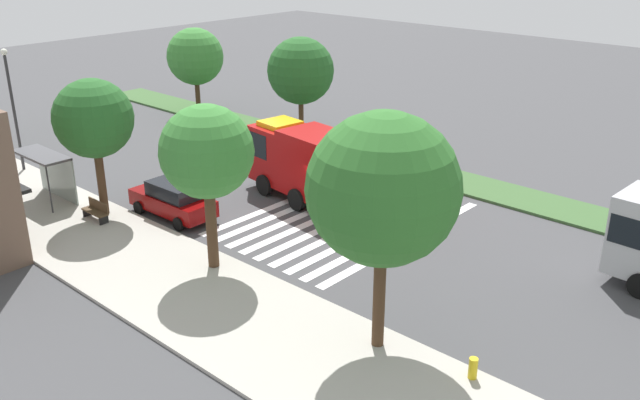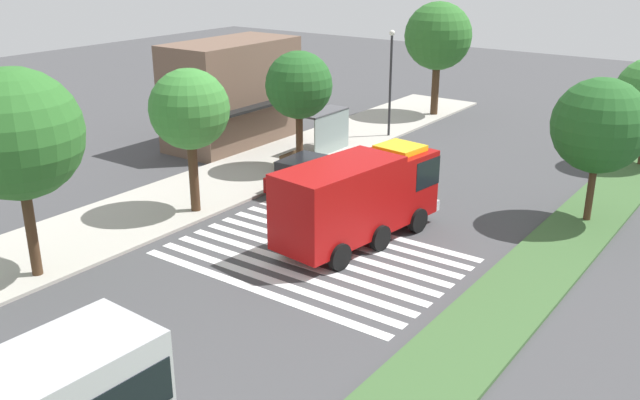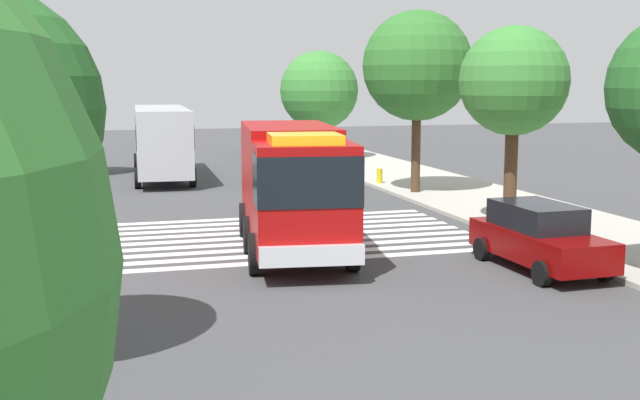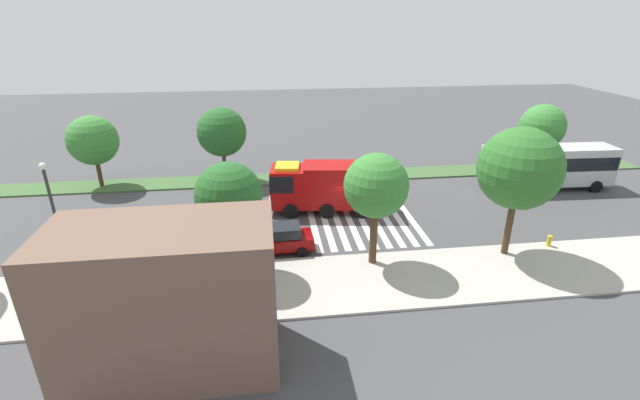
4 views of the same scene
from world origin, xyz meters
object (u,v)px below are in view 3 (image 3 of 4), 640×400
(fire_truck, at_px, (294,183))
(parked_car_west, at_px, (267,141))
(fire_hydrant, at_px, (380,176))
(sidewalk_tree_west, at_px, (417,66))
(sidewalk_tree_far_west, at_px, (319,90))
(median_tree_far_west, at_px, (59,98))
(parked_car_mid, at_px, (539,236))
(sidewalk_tree_center, at_px, (514,82))
(transit_bus, at_px, (161,137))

(fire_truck, height_order, parked_car_west, fire_truck)
(fire_truck, distance_m, fire_hydrant, 15.66)
(fire_truck, xyz_separation_m, sidewalk_tree_west, (-10.34, 8.06, 3.56))
(fire_truck, relative_size, sidewalk_tree_far_west, 1.27)
(fire_truck, distance_m, sidewalk_tree_west, 13.58)
(fire_truck, xyz_separation_m, sidewalk_tree_far_west, (-26.32, 8.06, 2.33))
(sidewalk_tree_west, distance_m, median_tree_far_west, 19.24)
(median_tree_far_west, bearing_deg, parked_car_mid, 27.40)
(parked_car_mid, height_order, sidewalk_tree_center, sidewalk_tree_center)
(sidewalk_tree_far_west, relative_size, median_tree_far_west, 1.11)
(sidewalk_tree_west, xyz_separation_m, fire_hydrant, (-3.28, -0.50, -5.16))
(parked_car_west, xyz_separation_m, parked_car_mid, (35.58, 0.00, 0.04))
(transit_bus, xyz_separation_m, fire_hydrant, (5.91, 9.84, -1.67))
(fire_hydrant, bearing_deg, sidewalk_tree_center, 2.45)
(sidewalk_tree_west, height_order, sidewalk_tree_center, sidewalk_tree_west)
(fire_truck, bearing_deg, sidewalk_tree_center, 110.72)
(transit_bus, bearing_deg, sidewalk_tree_west, -129.32)
(median_tree_far_west, bearing_deg, fire_truck, 18.59)
(parked_car_mid, distance_m, sidewalk_tree_west, 14.93)
(sidewalk_tree_west, height_order, median_tree_far_west, sidewalk_tree_west)
(sidewalk_tree_center, height_order, median_tree_far_west, sidewalk_tree_center)
(parked_car_west, bearing_deg, median_tree_far_west, -55.27)
(parked_car_mid, distance_m, fire_hydrant, 17.36)
(transit_bus, xyz_separation_m, sidewalk_tree_far_west, (-6.80, 10.34, 2.27))
(parked_car_west, relative_size, fire_hydrant, 6.84)
(fire_truck, distance_m, parked_car_west, 32.48)
(sidewalk_tree_west, bearing_deg, sidewalk_tree_center, 0.00)
(parked_car_mid, distance_m, sidewalk_tree_far_west, 30.26)
(parked_car_west, distance_m, median_tree_far_west, 16.95)
(parked_car_mid, height_order, fire_hydrant, parked_car_mid)
(parked_car_mid, xyz_separation_m, sidewalk_tree_center, (-5.59, 2.20, 4.08))
(parked_car_west, relative_size, transit_bus, 0.44)
(median_tree_far_west, bearing_deg, transit_bus, 65.89)
(sidewalk_tree_center, bearing_deg, sidewalk_tree_west, 180.00)
(transit_bus, height_order, sidewalk_tree_west, sidewalk_tree_west)
(sidewalk_tree_west, distance_m, fire_hydrant, 6.13)
(parked_car_mid, bearing_deg, sidewalk_tree_center, 156.80)
(fire_truck, height_order, sidewalk_tree_far_west, sidewalk_tree_far_west)
(sidewalk_tree_west, bearing_deg, transit_bus, -131.62)
(parked_car_west, bearing_deg, transit_bus, -36.12)
(parked_car_mid, height_order, transit_bus, transit_bus)
(transit_bus, height_order, sidewalk_tree_center, sidewalk_tree_center)
(fire_truck, bearing_deg, sidewalk_tree_far_west, 170.19)
(sidewalk_tree_far_west, bearing_deg, parked_car_west, -158.55)
(parked_car_west, bearing_deg, sidewalk_tree_far_west, 18.60)
(fire_truck, relative_size, sidewalk_tree_west, 1.08)
(parked_car_mid, height_order, sidewalk_tree_west, sidewalk_tree_west)
(fire_truck, distance_m, parked_car_mid, 7.00)
(sidewalk_tree_far_west, bearing_deg, fire_hydrant, -2.25)
(fire_truck, relative_size, fire_hydrant, 12.22)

